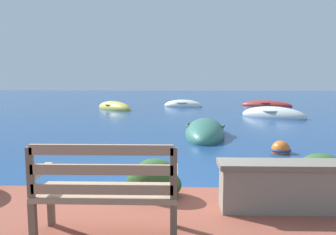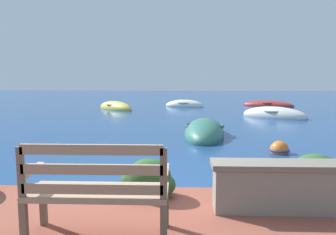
# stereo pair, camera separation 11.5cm
# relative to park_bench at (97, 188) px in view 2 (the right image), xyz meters

# --- Properties ---
(ground_plane) EXTENTS (80.00, 80.00, 0.00)m
(ground_plane) POSITION_rel_park_bench_xyz_m (0.26, 1.46, -0.70)
(ground_plane) COLOR navy
(park_bench) EXTENTS (1.32, 0.48, 0.93)m
(park_bench) POSITION_rel_park_bench_xyz_m (0.00, 0.00, 0.00)
(park_bench) COLOR brown
(park_bench) RESTS_ON patio_terrace
(stone_wall) EXTENTS (1.51, 0.39, 0.56)m
(stone_wall) POSITION_rel_park_bench_xyz_m (1.88, 0.72, -0.20)
(stone_wall) COLOR gray
(stone_wall) RESTS_ON patio_terrace
(hedge_clump_left) EXTENTS (0.71, 0.51, 0.48)m
(hedge_clump_left) POSITION_rel_park_bench_xyz_m (0.36, 1.12, -0.27)
(hedge_clump_left) COLOR #284C23
(hedge_clump_left) RESTS_ON patio_terrace
(hedge_clump_centre) EXTENTS (0.81, 0.58, 0.55)m
(hedge_clump_centre) POSITION_rel_park_bench_xyz_m (2.45, 1.15, -0.24)
(hedge_clump_centre) COLOR #2D5628
(hedge_clump_centre) RESTS_ON patio_terrace
(rowboat_nearest) EXTENTS (1.46, 3.17, 0.87)m
(rowboat_nearest) POSITION_rel_park_bench_xyz_m (1.50, 6.75, -0.63)
(rowboat_nearest) COLOR #336B5B
(rowboat_nearest) RESTS_ON ground_plane
(rowboat_mid) EXTENTS (2.88, 2.50, 0.83)m
(rowboat_mid) POSITION_rel_park_bench_xyz_m (4.85, 11.35, -0.63)
(rowboat_mid) COLOR silver
(rowboat_mid) RESTS_ON ground_plane
(rowboat_far) EXTENTS (2.64, 2.78, 0.77)m
(rowboat_far) POSITION_rel_park_bench_xyz_m (-2.77, 14.88, -0.64)
(rowboat_far) COLOR #DBC64C
(rowboat_far) RESTS_ON ground_plane
(rowboat_outer) EXTENTS (2.47, 1.55, 0.73)m
(rowboat_outer) POSITION_rel_park_bench_xyz_m (1.04, 16.55, -0.64)
(rowboat_outer) COLOR silver
(rowboat_outer) RESTS_ON ground_plane
(rowboat_distant) EXTENTS (3.13, 2.25, 0.62)m
(rowboat_distant) POSITION_rel_park_bench_xyz_m (6.09, 17.00, -0.65)
(rowboat_distant) COLOR #9E2D28
(rowboat_distant) RESTS_ON ground_plane
(mooring_buoy) EXTENTS (0.46, 0.46, 0.42)m
(mooring_buoy) POSITION_rel_park_bench_xyz_m (3.04, 4.52, -0.63)
(mooring_buoy) COLOR orange
(mooring_buoy) RESTS_ON ground_plane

